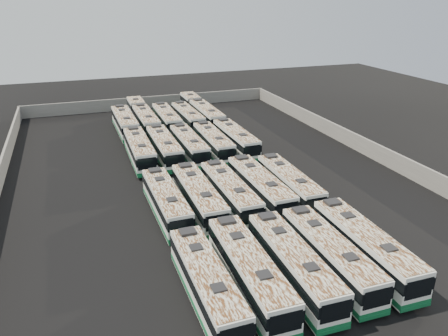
# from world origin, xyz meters

# --- Properties ---
(ground) EXTENTS (140.00, 140.00, 0.00)m
(ground) POSITION_xyz_m (0.00, 0.00, 0.00)
(ground) COLOR black
(ground) RESTS_ON ground
(perimeter_wall) EXTENTS (45.20, 73.20, 2.20)m
(perimeter_wall) POSITION_xyz_m (0.00, 0.00, 1.10)
(perimeter_wall) COLOR slate
(perimeter_wall) RESTS_ON ground
(bus_front_far_left) EXTENTS (2.48, 11.36, 3.20)m
(bus_front_far_left) POSITION_xyz_m (-6.53, -19.83, 1.63)
(bus_front_far_left) COLOR white
(bus_front_far_left) RESTS_ON ground
(bus_front_left) EXTENTS (2.71, 11.88, 3.34)m
(bus_front_left) POSITION_xyz_m (-3.29, -19.62, 1.71)
(bus_front_left) COLOR white
(bus_front_left) RESTS_ON ground
(bus_front_center) EXTENTS (2.70, 11.68, 3.28)m
(bus_front_center) POSITION_xyz_m (0.08, -19.84, 1.68)
(bus_front_center) COLOR white
(bus_front_center) RESTS_ON ground
(bus_front_right) EXTENTS (2.59, 11.54, 3.24)m
(bus_front_right) POSITION_xyz_m (3.27, -19.69, 1.66)
(bus_front_right) COLOR white
(bus_front_right) RESTS_ON ground
(bus_front_far_right) EXTENTS (2.74, 11.94, 3.35)m
(bus_front_far_right) POSITION_xyz_m (6.45, -19.67, 1.71)
(bus_front_far_right) COLOR white
(bus_front_far_right) RESTS_ON ground
(bus_midfront_far_left) EXTENTS (2.57, 11.37, 3.19)m
(bus_midfront_far_left) POSITION_xyz_m (-6.43, -6.63, 1.63)
(bus_midfront_far_left) COLOR white
(bus_midfront_far_left) RESTS_ON ground
(bus_midfront_left) EXTENTS (2.52, 11.79, 3.32)m
(bus_midfront_left) POSITION_xyz_m (-3.28, -6.81, 1.70)
(bus_midfront_left) COLOR white
(bus_midfront_left) RESTS_ON ground
(bus_midfront_center) EXTENTS (2.53, 11.56, 3.25)m
(bus_midfront_center) POSITION_xyz_m (-0.06, -6.87, 1.66)
(bus_midfront_center) COLOR white
(bus_midfront_center) RESTS_ON ground
(bus_midfront_right) EXTENTS (2.61, 11.90, 3.35)m
(bus_midfront_right) POSITION_xyz_m (3.25, -6.72, 1.71)
(bus_midfront_right) COLOR white
(bus_midfront_right) RESTS_ON ground
(bus_midfront_far_right) EXTENTS (2.60, 11.39, 3.20)m
(bus_midfront_far_right) POSITION_xyz_m (6.53, -6.81, 1.63)
(bus_midfront_far_right) COLOR white
(bus_midfront_far_right) RESTS_ON ground
(bus_midback_far_left) EXTENTS (2.60, 11.73, 3.30)m
(bus_midback_far_left) POSITION_xyz_m (-6.44, 8.77, 1.69)
(bus_midback_far_left) COLOR white
(bus_midback_far_left) RESTS_ON ground
(bus_midback_left) EXTENTS (2.51, 11.70, 3.30)m
(bus_midback_left) POSITION_xyz_m (-3.28, 8.71, 1.68)
(bus_midback_left) COLOR white
(bus_midback_left) RESTS_ON ground
(bus_midback_center) EXTENTS (2.45, 11.35, 3.19)m
(bus_midback_center) POSITION_xyz_m (-0.02, 8.55, 1.63)
(bus_midback_center) COLOR white
(bus_midback_center) RESTS_ON ground
(bus_midback_right) EXTENTS (2.53, 11.37, 3.20)m
(bus_midback_right) POSITION_xyz_m (3.29, 8.59, 1.63)
(bus_midback_right) COLOR white
(bus_midback_right) RESTS_ON ground
(bus_midback_far_right) EXTENTS (2.58, 11.65, 3.28)m
(bus_midback_far_right) POSITION_xyz_m (6.53, 8.79, 1.67)
(bus_midback_far_right) COLOR white
(bus_midback_far_right) RESTS_ON ground
(bus_back_far_left) EXTENTS (2.68, 11.88, 3.34)m
(bus_back_far_left) POSITION_xyz_m (-6.52, 21.68, 1.71)
(bus_back_far_left) COLOR white
(bus_back_far_left) RESTS_ON ground
(bus_back_left) EXTENTS (2.51, 17.92, 3.25)m
(bus_back_left) POSITION_xyz_m (-3.29, 24.89, 1.66)
(bus_back_left) COLOR white
(bus_back_left) RESTS_ON ground
(bus_back_center) EXTENTS (2.59, 11.58, 3.25)m
(bus_back_center) POSITION_xyz_m (-0.05, 21.68, 1.66)
(bus_back_center) COLOR white
(bus_back_center) RESTS_ON ground
(bus_back_right) EXTENTS (2.62, 11.38, 3.19)m
(bus_back_right) POSITION_xyz_m (3.34, 21.64, 1.63)
(bus_back_right) COLOR white
(bus_back_right) RESTS_ON ground
(bus_back_far_right) EXTENTS (2.52, 18.26, 3.31)m
(bus_back_far_right) POSITION_xyz_m (6.49, 24.92, 1.69)
(bus_back_far_right) COLOR white
(bus_back_far_right) RESTS_ON ground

